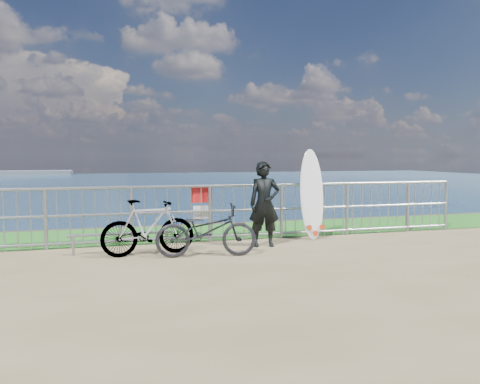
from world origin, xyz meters
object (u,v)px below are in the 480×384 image
object	(u,v)px
surfer	(264,204)
surfboard	(312,197)
bicycle_near	(206,231)
bicycle_far	(148,227)

from	to	relation	value
surfer	surfboard	bearing A→B (deg)	29.86
surfer	bicycle_near	bearing A→B (deg)	-147.72
surfer	surfboard	world-z (taller)	surfboard
surfer	bicycle_far	xyz separation A→B (m)	(-2.15, -0.23, -0.31)
surfboard	bicycle_far	distance (m)	3.44
surfer	surfboard	size ratio (longest dim) A/B	0.86
bicycle_near	bicycle_far	distance (m)	0.99
bicycle_near	surfboard	bearing A→B (deg)	-58.12
surfer	bicycle_near	world-z (taller)	surfer
bicycle_near	bicycle_far	xyz separation A→B (m)	(-0.92, 0.37, 0.04)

